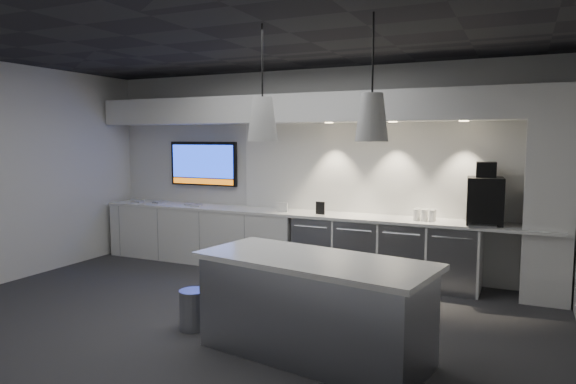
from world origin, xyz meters
The scene contains 27 objects.
floor centered at (0.00, 0.00, 0.00)m, with size 7.00×7.00×0.00m, color #2C2B2E.
ceiling centered at (0.00, 0.00, 3.00)m, with size 7.00×7.00×0.00m, color black.
wall_back centered at (0.00, 2.50, 1.50)m, with size 7.00×7.00×0.00m, color silver.
wall_front centered at (0.00, -2.50, 1.50)m, with size 7.00×7.00×0.00m, color silver.
wall_left centered at (-3.50, 0.00, 1.50)m, with size 7.00×7.00×0.00m, color silver.
back_counter centered at (0.00, 2.17, 0.88)m, with size 6.80×0.65×0.04m, color white.
left_base_cabinets centered at (-1.75, 2.17, 0.43)m, with size 3.30×0.63×0.86m, color white.
fridge_unit_a centered at (0.25, 2.17, 0.42)m, with size 0.60×0.61×0.85m, color gray.
fridge_unit_b centered at (0.88, 2.17, 0.42)m, with size 0.60×0.61×0.85m, color gray.
fridge_unit_c centered at (1.51, 2.17, 0.42)m, with size 0.60×0.61×0.85m, color gray.
fridge_unit_d centered at (2.14, 2.17, 0.42)m, with size 0.60×0.61×0.85m, color gray.
backsplash centered at (1.20, 2.48, 1.55)m, with size 4.60×0.03×1.30m, color white.
soffit centered at (0.00, 2.20, 2.40)m, with size 6.90×0.60×0.40m, color white.
column centered at (3.20, 2.20, 1.30)m, with size 0.55×0.55×2.60m, color white.
wall_tv centered at (-1.90, 2.45, 1.56)m, with size 1.25×0.07×0.72m.
island centered at (1.23, -0.47, 0.46)m, with size 2.27×1.27×0.91m.
bin centered at (-0.15, -0.37, 0.21)m, with size 0.29×0.29×0.41m, color gray.
coffee_machine centered at (2.48, 2.20, 1.22)m, with size 0.48×0.64×0.78m.
sign_black centered at (0.30, 2.10, 0.99)m, with size 0.14×0.02×0.18m, color black.
sign_white centered at (-0.29, 2.08, 0.97)m, with size 0.18×0.02×0.14m, color white.
cup_cluster centered at (1.75, 2.15, 0.98)m, with size 0.28×0.18×0.15m, color white, non-canonical shape.
tray_a centered at (-3.00, 2.08, 0.91)m, with size 0.16×0.16×0.03m, color #A1A1A1.
tray_b centered at (-2.61, 2.17, 0.91)m, with size 0.16×0.16×0.03m, color #A1A1A1.
tray_c centered at (-1.98, 2.16, 0.91)m, with size 0.16×0.16×0.03m, color #A1A1A1.
tray_d centered at (-1.81, 2.08, 0.91)m, with size 0.16×0.16×0.03m, color #A1A1A1.
pendant_left centered at (0.72, -0.47, 2.15)m, with size 0.28×0.28×1.10m.
pendant_right centered at (1.74, -0.47, 2.15)m, with size 0.28×0.28×1.10m.
Camera 1 is at (2.90, -4.66, 1.98)m, focal length 32.00 mm.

